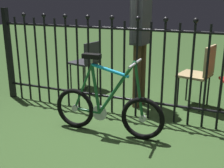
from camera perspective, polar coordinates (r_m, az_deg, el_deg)
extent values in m
plane|color=#345126|center=(3.35, -1.21, -9.94)|extent=(20.00, 20.00, 0.00)
cylinder|color=black|center=(4.65, -19.32, 4.81)|extent=(0.03, 0.03, 1.22)
sphere|color=black|center=(4.57, -20.13, 12.64)|extent=(0.06, 0.06, 0.06)
cylinder|color=black|center=(4.55, -17.75, 4.68)|extent=(0.03, 0.03, 1.22)
cylinder|color=black|center=(4.44, -16.10, 4.55)|extent=(0.03, 0.03, 1.22)
sphere|color=black|center=(4.35, -16.81, 12.77)|extent=(0.06, 0.06, 0.06)
cylinder|color=black|center=(4.34, -14.38, 4.40)|extent=(0.03, 0.03, 1.22)
cylinder|color=black|center=(4.24, -12.57, 4.25)|extent=(0.03, 0.03, 1.22)
sphere|color=black|center=(4.15, -13.15, 12.86)|extent=(0.06, 0.06, 0.06)
cylinder|color=black|center=(4.15, -10.68, 4.08)|extent=(0.03, 0.03, 1.22)
cylinder|color=black|center=(4.06, -8.72, 3.90)|extent=(0.03, 0.03, 1.22)
sphere|color=black|center=(3.97, -9.14, 12.91)|extent=(0.06, 0.06, 0.06)
cylinder|color=black|center=(3.98, -6.66, 3.70)|extent=(0.03, 0.03, 1.22)
cylinder|color=black|center=(3.90, -4.53, 3.50)|extent=(0.03, 0.03, 1.22)
sphere|color=black|center=(3.80, -4.76, 12.89)|extent=(0.06, 0.06, 0.06)
cylinder|color=black|center=(3.83, -2.31, 3.28)|extent=(0.03, 0.03, 1.22)
cylinder|color=black|center=(3.77, -0.01, 3.05)|extent=(0.03, 0.03, 1.22)
sphere|color=black|center=(3.66, -0.01, 12.78)|extent=(0.06, 0.06, 0.06)
cylinder|color=black|center=(3.71, 2.36, 2.80)|extent=(0.03, 0.03, 1.22)
cylinder|color=black|center=(3.66, 4.80, 2.55)|extent=(0.03, 0.03, 1.22)
sphere|color=black|center=(3.55, 5.06, 12.57)|extent=(0.06, 0.06, 0.06)
cylinder|color=black|center=(3.61, 7.31, 2.28)|extent=(0.03, 0.03, 1.22)
cylinder|color=black|center=(3.57, 9.88, 2.00)|extent=(0.03, 0.03, 1.22)
sphere|color=black|center=(3.46, 10.43, 12.25)|extent=(0.06, 0.06, 0.06)
cylinder|color=black|center=(3.54, 12.50, 1.71)|extent=(0.03, 0.03, 1.22)
cylinder|color=black|center=(3.52, 15.15, 1.41)|extent=(0.03, 0.03, 1.22)
sphere|color=black|center=(3.41, 16.00, 11.80)|extent=(0.06, 0.06, 0.06)
cylinder|color=black|center=(3.50, 17.84, 1.11)|extent=(0.03, 0.03, 1.22)
cylinder|color=black|center=(3.49, 20.54, 0.80)|extent=(0.03, 0.03, 1.22)
cylinder|color=black|center=(3.81, 2.70, -2.91)|extent=(3.72, 0.03, 0.03)
cylinder|color=black|center=(3.61, 2.90, 10.65)|extent=(3.72, 0.03, 0.03)
cube|color=black|center=(4.64, -19.40, 5.54)|extent=(0.07, 0.07, 1.34)
torus|color=black|center=(3.48, -7.22, -4.70)|extent=(0.48, 0.07, 0.48)
cylinder|color=silver|center=(3.48, -7.22, -4.70)|extent=(0.08, 0.03, 0.08)
torus|color=black|center=(3.19, 5.96, -6.69)|extent=(0.48, 0.07, 0.48)
cylinder|color=silver|center=(3.19, 5.96, -6.69)|extent=(0.08, 0.03, 0.08)
cylinder|color=#19592D|center=(3.17, 0.84, -0.89)|extent=(0.44, 0.05, 0.65)
cylinder|color=#19A5D8|center=(3.14, -0.41, 2.66)|extent=(0.44, 0.05, 0.14)
cylinder|color=#19592D|center=(3.27, -3.21, -0.99)|extent=(0.12, 0.04, 0.57)
cylinder|color=#19592D|center=(3.41, -4.90, -5.16)|extent=(0.31, 0.04, 0.04)
cylinder|color=#19592D|center=(3.33, -5.65, -0.59)|extent=(0.25, 0.03, 0.56)
cylinder|color=#19592D|center=(3.09, 5.26, -1.31)|extent=(0.13, 0.03, 0.62)
cylinder|color=silver|center=(3.02, 4.52, 4.20)|extent=(0.03, 0.03, 0.02)
cylinder|color=silver|center=(3.03, 4.51, 4.01)|extent=(0.04, 0.40, 0.03)
cylinder|color=silver|center=(3.20, -3.97, 4.48)|extent=(0.03, 0.03, 0.07)
cube|color=black|center=(3.19, -3.99, 5.44)|extent=(0.20, 0.10, 0.05)
cylinder|color=silver|center=(3.35, -2.49, -5.64)|extent=(0.18, 0.02, 0.18)
cylinder|color=black|center=(4.91, -8.03, 1.48)|extent=(0.02, 0.02, 0.43)
cylinder|color=black|center=(5.13, -5.60, 2.26)|extent=(0.02, 0.02, 0.43)
cylinder|color=black|center=(4.70, -5.25, 0.88)|extent=(0.02, 0.02, 0.43)
cylinder|color=black|center=(4.93, -2.84, 1.71)|extent=(0.02, 0.02, 0.43)
cube|color=#2D2D33|center=(4.86, -5.51, 4.20)|extent=(0.47, 0.47, 0.03)
cube|color=#2D2D33|center=(4.70, -3.84, 6.12)|extent=(0.12, 0.37, 0.33)
cylinder|color=black|center=(4.18, 12.68, -1.49)|extent=(0.02, 0.02, 0.44)
cylinder|color=black|center=(4.47, 14.34, -0.42)|extent=(0.02, 0.02, 0.44)
cylinder|color=black|center=(4.08, 16.78, -2.31)|extent=(0.02, 0.02, 0.44)
cylinder|color=black|center=(4.37, 18.21, -1.16)|extent=(0.02, 0.02, 0.44)
cube|color=tan|center=(4.20, 15.76, 1.70)|extent=(0.48, 0.48, 0.03)
cube|color=tan|center=(4.09, 18.49, 4.30)|extent=(0.12, 0.38, 0.39)
cylinder|color=black|center=(4.18, 20.36, -2.12)|extent=(0.02, 0.02, 0.45)
cylinder|color=#4C3823|center=(4.02, 4.84, 1.41)|extent=(0.11, 0.11, 0.88)
cylinder|color=#4C3823|center=(4.16, 5.80, 1.92)|extent=(0.11, 0.11, 0.88)
cube|color=#3F3F47|center=(3.96, 5.63, 12.20)|extent=(0.22, 0.32, 0.62)
cylinder|color=#3F3F47|center=(3.78, 4.32, 12.48)|extent=(0.08, 0.08, 0.59)
cylinder|color=#3F3F47|center=(4.14, 6.86, 12.81)|extent=(0.08, 0.08, 0.59)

